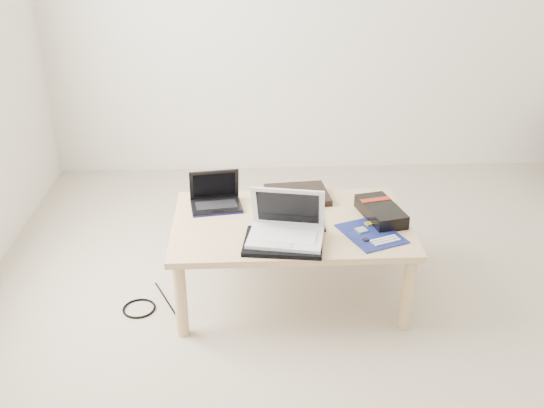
{
  "coord_description": "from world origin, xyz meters",
  "views": [
    {
      "loc": [
        -0.67,
        -2.12,
        1.72
      ],
      "look_at": [
        -0.55,
        0.38,
        0.49
      ],
      "focal_mm": 40.0,
      "sensor_mm": 36.0,
      "label": 1
    }
  ],
  "objects_px": {
    "netbook": "(216,199)",
    "white_laptop": "(286,227)",
    "coffee_table": "(290,231)",
    "gpu_box": "(381,211)"
  },
  "relations": [
    {
      "from": "netbook",
      "to": "white_laptop",
      "type": "xyz_separation_m",
      "value": [
        0.32,
        -0.36,
        0.03
      ]
    },
    {
      "from": "coffee_table",
      "to": "white_laptop",
      "type": "distance_m",
      "value": 0.21
    },
    {
      "from": "netbook",
      "to": "white_laptop",
      "type": "height_order",
      "value": "white_laptop"
    },
    {
      "from": "white_laptop",
      "to": "gpu_box",
      "type": "xyz_separation_m",
      "value": [
        0.46,
        0.2,
        -0.03
      ]
    },
    {
      "from": "coffee_table",
      "to": "netbook",
      "type": "distance_m",
      "value": 0.41
    },
    {
      "from": "white_laptop",
      "to": "gpu_box",
      "type": "height_order",
      "value": "white_laptop"
    },
    {
      "from": "coffee_table",
      "to": "gpu_box",
      "type": "distance_m",
      "value": 0.44
    },
    {
      "from": "coffee_table",
      "to": "gpu_box",
      "type": "xyz_separation_m",
      "value": [
        0.43,
        0.02,
        0.08
      ]
    },
    {
      "from": "netbook",
      "to": "white_laptop",
      "type": "distance_m",
      "value": 0.48
    },
    {
      "from": "white_laptop",
      "to": "gpu_box",
      "type": "bearing_deg",
      "value": 23.18
    }
  ]
}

